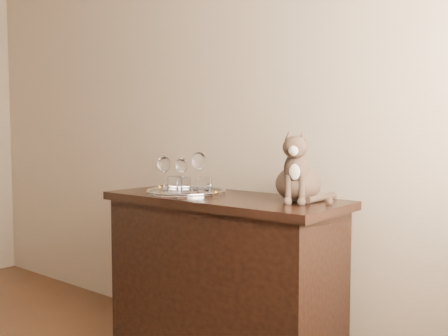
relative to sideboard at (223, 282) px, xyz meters
The scene contains 10 objects.
wall_back 1.15m from the sideboard, 152.68° to the left, with size 4.00×0.10×2.70m, color #BFAB8F.
sideboard is the anchor object (origin of this frame).
tray 0.48m from the sideboard, behind, with size 0.40×0.40×0.01m, color silver.
wine_glass_b 0.58m from the sideboard, 161.33° to the left, with size 0.08×0.08×0.20m, color white, non-canonical shape.
wine_glass_c 0.63m from the sideboard, 169.89° to the right, with size 0.07×0.07×0.18m, color white, non-canonical shape.
wine_glass_d 0.58m from the sideboard, behind, with size 0.07×0.07×0.17m, color white, non-canonical shape.
tumbler_a 0.51m from the sideboard, 150.61° to the right, with size 0.07×0.07×0.08m, color silver.
tumbler_b 0.53m from the sideboard, 151.61° to the right, with size 0.07×0.07×0.08m, color silver.
tumbler_c 0.48m from the sideboard, 168.04° to the right, with size 0.07×0.07×0.08m, color silver.
cat 0.70m from the sideboard, 11.17° to the left, with size 0.31×0.29×0.31m, color brown, non-canonical shape.
Camera 1 is at (2.12, 0.08, 1.15)m, focal length 40.00 mm.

